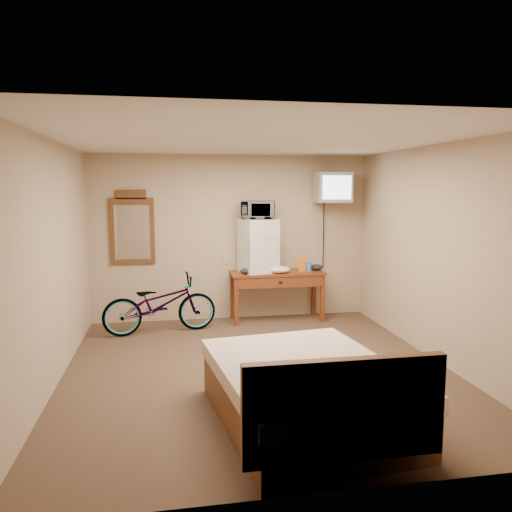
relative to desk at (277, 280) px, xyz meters
name	(u,v)px	position (x,y,z in m)	size (l,w,h in m)	color
room	(258,258)	(-0.66, -2.00, 0.62)	(4.60, 4.64, 2.50)	#433321
desk	(277,280)	(0.00, 0.00, 0.00)	(1.41, 0.55, 0.75)	maroon
mini_fridge	(258,246)	(-0.29, 0.04, 0.51)	(0.60, 0.58, 0.80)	white
microwave	(258,210)	(-0.29, 0.04, 1.05)	(0.48, 0.33, 0.27)	white
snack_bag	(302,265)	(0.38, -0.01, 0.22)	(0.10, 0.06, 0.21)	orange
blue_cup	(309,267)	(0.48, -0.02, 0.19)	(0.08, 0.08, 0.14)	#4379E4
cloth_cream	(279,270)	(0.00, -0.09, 0.17)	(0.33, 0.25, 0.10)	silver
cloth_dark_a	(248,271)	(-0.46, -0.10, 0.16)	(0.23, 0.18, 0.09)	black
cloth_dark_b	(316,267)	(0.62, 0.05, 0.16)	(0.21, 0.17, 0.09)	black
crt_television	(332,188)	(0.84, 0.02, 1.38)	(0.53, 0.60, 0.45)	black
wall_mirror	(132,228)	(-2.13, 0.27, 0.78)	(0.64, 0.04, 1.09)	brown
bicycle	(160,304)	(-1.74, -0.35, -0.22)	(0.55, 1.56, 0.82)	black
bed	(308,393)	(-0.48, -3.38, -0.34)	(1.65, 2.05, 0.90)	brown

